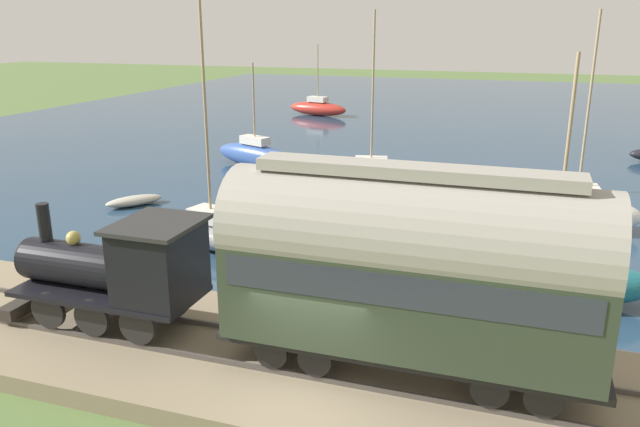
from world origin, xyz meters
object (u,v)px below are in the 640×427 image
(steam_locomotive, at_px, (122,267))
(sailboat_gray, at_px, (212,232))
(sailboat_navy, at_px, (371,176))
(rowboat_near_shore, at_px, (426,219))
(sailboat_teal, at_px, (552,279))
(passenger_coach, at_px, (410,264))
(sailboat_red, at_px, (318,108))
(rowboat_mid_harbor, at_px, (134,201))
(sailboat_white, at_px, (576,211))
(rowboat_off_pier, at_px, (357,290))
(sailboat_blue, at_px, (255,155))

(steam_locomotive, distance_m, sailboat_gray, 7.36)
(sailboat_navy, xyz_separation_m, rowboat_near_shore, (-4.66, -3.46, -0.45))
(sailboat_teal, height_order, rowboat_near_shore, sailboat_teal)
(steam_locomotive, bearing_deg, passenger_coach, -90.00)
(passenger_coach, relative_size, sailboat_red, 1.31)
(steam_locomotive, xyz_separation_m, sailboat_red, (40.67, 8.68, -1.45))
(sailboat_red, relative_size, rowboat_near_shore, 2.88)
(passenger_coach, relative_size, sailboat_gray, 0.88)
(sailboat_gray, height_order, rowboat_mid_harbor, sailboat_gray)
(sailboat_white, distance_m, rowboat_off_pier, 11.03)
(sailboat_white, bearing_deg, sailboat_teal, 167.41)
(sailboat_teal, bearing_deg, sailboat_white, -15.70)
(passenger_coach, height_order, sailboat_teal, sailboat_teal)
(passenger_coach, xyz_separation_m, sailboat_navy, (16.94, 4.98, -2.40))
(sailboat_teal, distance_m, rowboat_mid_harbor, 18.12)
(sailboat_gray, distance_m, rowboat_near_shore, 8.66)
(steam_locomotive, relative_size, sailboat_red, 0.86)
(rowboat_off_pier, bearing_deg, sailboat_red, 9.00)
(rowboat_mid_harbor, bearing_deg, sailboat_white, -135.02)
(sailboat_white, height_order, sailboat_gray, sailboat_gray)
(rowboat_mid_harbor, bearing_deg, rowboat_off_pier, -170.82)
(sailboat_red, height_order, sailboat_teal, sailboat_teal)
(steam_locomotive, height_order, sailboat_white, sailboat_white)
(sailboat_navy, bearing_deg, rowboat_mid_harbor, 111.20)
(passenger_coach, height_order, rowboat_off_pier, passenger_coach)
(sailboat_navy, bearing_deg, sailboat_teal, -154.99)
(sailboat_red, xyz_separation_m, sailboat_teal, (-34.59, -18.84, 0.04))
(sailboat_blue, bearing_deg, steam_locomotive, -142.58)
(passenger_coach, height_order, rowboat_near_shore, passenger_coach)
(sailboat_red, xyz_separation_m, sailboat_gray, (-33.60, -7.29, -0.06))
(sailboat_white, height_order, sailboat_teal, sailboat_white)
(steam_locomotive, height_order, sailboat_red, sailboat_red)
(sailboat_red, bearing_deg, sailboat_navy, -142.17)
(sailboat_gray, bearing_deg, steam_locomotive, -155.22)
(rowboat_mid_harbor, bearing_deg, sailboat_teal, -158.24)
(sailboat_red, xyz_separation_m, sailboat_blue, (-20.95, -3.35, 0.06))
(sailboat_blue, xyz_separation_m, sailboat_gray, (-12.64, -3.94, -0.12))
(rowboat_mid_harbor, bearing_deg, passenger_coach, 179.96)
(steam_locomotive, xyz_separation_m, sailboat_white, (13.43, -11.18, -1.35))
(passenger_coach, bearing_deg, sailboat_blue, 32.10)
(passenger_coach, height_order, sailboat_gray, sailboat_gray)
(sailboat_navy, relative_size, sailboat_gray, 0.92)
(sailboat_teal, height_order, rowboat_off_pier, sailboat_teal)
(sailboat_gray, height_order, rowboat_near_shore, sailboat_gray)
(sailboat_teal, relative_size, rowboat_off_pier, 2.57)
(steam_locomotive, xyz_separation_m, rowboat_mid_harbor, (10.88, 7.30, -1.89))
(steam_locomotive, height_order, sailboat_gray, sailboat_gray)
(passenger_coach, xyz_separation_m, rowboat_off_pier, (4.49, 2.30, -2.80))
(sailboat_white, relative_size, sailboat_blue, 1.40)
(sailboat_navy, relative_size, rowboat_mid_harbor, 3.29)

